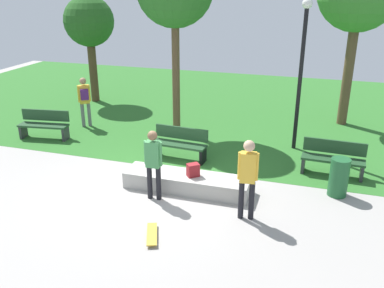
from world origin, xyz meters
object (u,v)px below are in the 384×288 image
(skater_performing_trick, at_px, (248,174))
(skateboard_by_ledge, at_px, (152,234))
(trash_bin, at_px, (339,177))
(pedestrian_with_backpack, at_px, (84,98))
(park_bench_near_lamppost, at_px, (333,158))
(backpack_on_ledge, at_px, (193,170))
(park_bench_center_lawn, at_px, (44,124))
(park_bench_far_right, at_px, (180,143))
(lamp_post, at_px, (302,62))
(skater_watching, at_px, (153,160))
(tree_slender_maple, at_px, (89,23))
(concrete_ledge, at_px, (187,182))

(skater_performing_trick, height_order, skateboard_by_ledge, skater_performing_trick)
(trash_bin, bearing_deg, pedestrian_with_backpack, 162.24)
(park_bench_near_lamppost, bearing_deg, backpack_on_ledge, -148.22)
(skater_performing_trick, distance_m, park_bench_center_lawn, 7.75)
(park_bench_center_lawn, bearing_deg, park_bench_far_right, -3.56)
(lamp_post, xyz_separation_m, pedestrian_with_backpack, (-7.12, -0.09, -1.60))
(park_bench_far_right, height_order, park_bench_center_lawn, same)
(skateboard_by_ledge, distance_m, park_bench_center_lawn, 6.93)
(skater_performing_trick, relative_size, lamp_post, 0.41)
(skater_watching, relative_size, tree_slender_maple, 0.40)
(park_bench_near_lamppost, xyz_separation_m, tree_slender_maple, (-9.62, 4.59, 2.73))
(concrete_ledge, relative_size, pedestrian_with_backpack, 1.78)
(skater_watching, relative_size, park_bench_near_lamppost, 1.05)
(concrete_ledge, height_order, park_bench_center_lawn, park_bench_center_lawn)
(trash_bin, bearing_deg, skateboard_by_ledge, -140.34)
(tree_slender_maple, height_order, lamp_post, lamp_post)
(backpack_on_ledge, height_order, skater_performing_trick, skater_performing_trick)
(park_bench_far_right, height_order, tree_slender_maple, tree_slender_maple)
(skater_watching, height_order, pedestrian_with_backpack, pedestrian_with_backpack)
(park_bench_center_lawn, height_order, pedestrian_with_backpack, pedestrian_with_backpack)
(skateboard_by_ledge, distance_m, tree_slender_maple, 11.14)
(lamp_post, height_order, trash_bin, lamp_post)
(park_bench_center_lawn, xyz_separation_m, lamp_post, (7.81, 1.50, 2.16))
(skater_watching, distance_m, pedestrian_with_backpack, 5.92)
(tree_slender_maple, relative_size, lamp_post, 0.98)
(skater_watching, height_order, park_bench_near_lamppost, skater_watching)
(concrete_ledge, height_order, lamp_post, lamp_post)
(tree_slender_maple, distance_m, trash_bin, 11.65)
(pedestrian_with_backpack, bearing_deg, tree_slender_maple, 114.38)
(park_bench_far_right, height_order, lamp_post, lamp_post)
(pedestrian_with_backpack, bearing_deg, park_bench_far_right, -22.86)
(skater_performing_trick, distance_m, park_bench_near_lamppost, 3.41)
(park_bench_near_lamppost, bearing_deg, concrete_ledge, -149.82)
(lamp_post, bearing_deg, tree_slender_maple, 160.64)
(park_bench_far_right, relative_size, park_bench_center_lawn, 0.99)
(pedestrian_with_backpack, bearing_deg, backpack_on_ledge, -35.11)
(backpack_on_ledge, distance_m, tree_slender_maple, 9.56)
(park_bench_center_lawn, height_order, trash_bin, trash_bin)
(park_bench_near_lamppost, bearing_deg, trash_bin, -83.96)
(lamp_post, relative_size, trash_bin, 4.63)
(skateboard_by_ledge, bearing_deg, trash_bin, 39.66)
(skater_watching, height_order, park_bench_far_right, skater_watching)
(lamp_post, bearing_deg, pedestrian_with_backpack, -179.26)
(tree_slender_maple, height_order, trash_bin, tree_slender_maple)
(skateboard_by_ledge, bearing_deg, backpack_on_ledge, 84.31)
(skater_performing_trick, bearing_deg, tree_slender_maple, 136.48)
(park_bench_far_right, xyz_separation_m, trash_bin, (4.31, -0.97, -0.01))
(concrete_ledge, distance_m, skater_watching, 1.18)
(lamp_post, distance_m, pedestrian_with_backpack, 7.29)
(concrete_ledge, bearing_deg, park_bench_center_lawn, 159.33)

